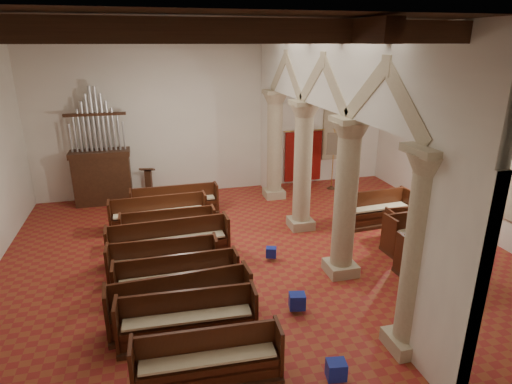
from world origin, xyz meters
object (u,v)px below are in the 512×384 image
Objects in this scene: lectern at (149,186)px; nave_pew_0 at (208,367)px; aisle_pew_0 at (439,258)px; processional_banner at (332,170)px; pipe_organ at (101,167)px.

lectern reaches higher than nave_pew_0.
lectern is 0.57× the size of aisle_pew_0.
processional_banner is 11.31m from nave_pew_0.
nave_pew_0 is at bearing -161.84° from aisle_pew_0.
lectern is at bearing -169.90° from processional_banner.
pipe_organ is 1.93× the size of aisle_pew_0.
pipe_organ is 8.92m from processional_banner.
aisle_pew_0 is (7.17, -7.53, -0.15)m from lectern.
nave_pew_0 is at bearing -76.30° from pipe_organ.
nave_pew_0 is (0.79, -9.90, -0.20)m from lectern.
processional_banner reaches higher than nave_pew_0.
pipe_organ is 10.25m from nave_pew_0.
processional_banner is 1.10× the size of aisle_pew_0.
processional_banner reaches higher than aisle_pew_0.
nave_pew_0 is at bearing -72.51° from lectern.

